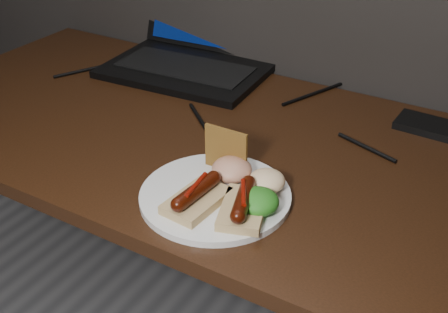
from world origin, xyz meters
TOP-DOWN VIEW (x-y plane):
  - desk at (0.00, 1.38)m, footprint 1.40×0.70m
  - laptop at (-0.19, 1.68)m, footprint 0.42×0.38m
  - hard_drive at (0.42, 1.63)m, footprint 0.12×0.08m
  - desk_cables at (0.00, 1.53)m, footprint 0.86×0.43m
  - plate at (0.17, 1.19)m, footprint 0.34×0.34m
  - bread_sausage_center at (0.16, 1.14)m, footprint 0.08×0.12m
  - bread_sausage_right at (0.24, 1.16)m, footprint 0.10×0.13m
  - crispbread at (0.15, 1.26)m, footprint 0.09×0.01m
  - salad_greens at (0.26, 1.18)m, footprint 0.07×0.07m
  - salsa_mound at (0.17, 1.24)m, footprint 0.07×0.07m
  - coleslaw_mound at (0.24, 1.24)m, footprint 0.06×0.06m

SIDE VIEW (x-z plane):
  - desk at x=0.00m, z-range 0.29..1.04m
  - desk_cables at x=0.00m, z-range 0.75..0.76m
  - plate at x=0.17m, z-range 0.75..0.76m
  - hard_drive at x=0.42m, z-range 0.75..0.77m
  - bread_sausage_center at x=0.16m, z-range 0.76..0.80m
  - bread_sausage_right at x=0.24m, z-range 0.76..0.80m
  - coleslaw_mound at x=0.24m, z-range 0.76..0.80m
  - salad_greens at x=0.26m, z-range 0.76..0.80m
  - salsa_mound at x=0.17m, z-range 0.76..0.80m
  - laptop at x=-0.19m, z-range 0.68..0.92m
  - crispbread at x=0.15m, z-range 0.76..0.85m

